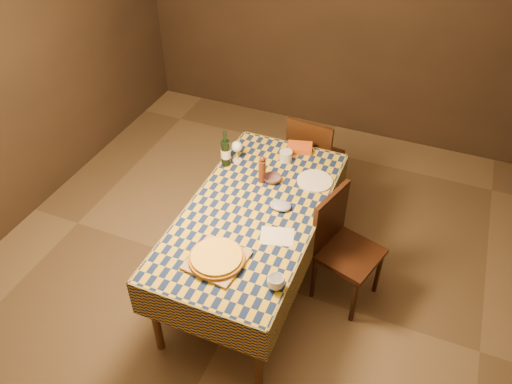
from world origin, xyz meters
The scene contains 16 objects.
room centered at (0.00, 0.00, 1.35)m, with size 5.00×5.10×2.70m.
dining_table centered at (0.00, 0.00, 0.69)m, with size 0.94×1.84×0.77m.
cutting_board centered at (-0.03, -0.55, 0.78)m, with size 0.34×0.34×0.02m, color #AB8250.
pizza centered at (-0.03, -0.55, 0.81)m, with size 0.42×0.42×0.04m.
pepper_mill centered at (-0.06, 0.33, 0.88)m, with size 0.07×0.07×0.23m.
bowl centered at (0.01, 0.36, 0.79)m, with size 0.14×0.14×0.04m, color #5A404C.
wine_glass centered at (-0.35, 0.51, 0.90)m, with size 0.09×0.09×0.18m.
wine_bottle centered at (-0.41, 0.42, 0.89)m, with size 0.10×0.10×0.31m.
deli_tub centered at (0.01, 0.66, 0.81)m, with size 0.10×0.10×0.09m, color silver.
takeout_container centered at (0.07, 0.83, 0.80)m, with size 0.20×0.14×0.05m, color #BD4E18.
white_plate centered at (0.31, 0.48, 0.78)m, with size 0.27×0.27×0.02m, color white.
tumbler centered at (0.40, -0.60, 0.81)m, with size 0.11×0.11×0.09m, color white.
flour_patch centered at (0.25, -0.19, 0.77)m, with size 0.23×0.17×0.00m, color silver.
flour_bag centered at (0.17, 0.09, 0.79)m, with size 0.16×0.12×0.05m, color #9299BB.
chair_far centered at (0.11, 1.13, 0.52)m, with size 0.46×0.47×0.93m.
chair_right centered at (0.63, 0.17, 0.52)m, with size 0.53×0.53×0.93m.
Camera 1 is at (1.03, -2.45, 3.18)m, focal length 35.00 mm.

